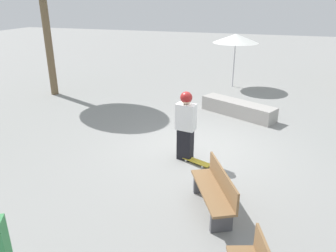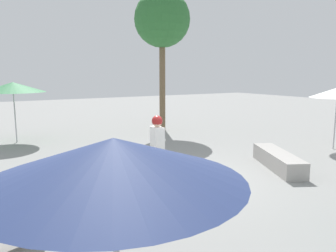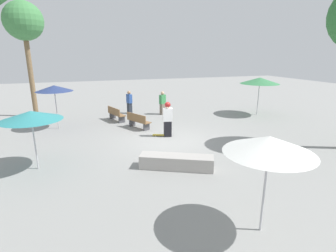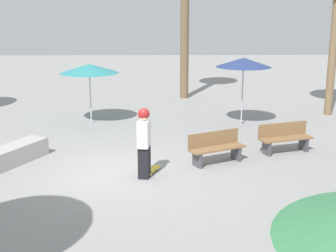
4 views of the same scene
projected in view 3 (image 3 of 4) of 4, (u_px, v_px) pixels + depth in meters
name	position (u px, v px, depth m)	size (l,w,h in m)	color
ground_plane	(167.00, 140.00, 12.61)	(60.00, 60.00, 0.00)	gray
skater_main	(168.00, 118.00, 12.97)	(0.50, 0.33, 1.76)	black
skateboard	(160.00, 135.00, 13.27)	(0.82, 0.49, 0.07)	gold
concrete_ledge	(177.00, 162.00, 9.50)	(2.66, 1.76, 0.49)	#A8A39E
bench_near	(138.00, 121.00, 14.52)	(1.12, 1.63, 0.85)	#47474C
bench_far	(116.00, 114.00, 16.16)	(0.92, 1.66, 0.85)	#47474C
shade_umbrella_teal	(31.00, 116.00, 8.99)	(2.09, 2.09, 2.15)	#B7B7BC
shade_umbrella_white	(269.00, 145.00, 5.65)	(1.99, 1.99, 2.34)	#B7B7BC
shade_umbrella_navy	(54.00, 88.00, 14.01)	(1.94, 1.94, 2.40)	#B7B7BC
shade_umbrella_green	(260.00, 81.00, 17.31)	(2.56, 2.56, 2.51)	#B7B7BC
palm_tree_center_left	(24.00, 23.00, 15.93)	(2.34, 2.34, 7.12)	brown
bystander_watching	(129.00, 102.00, 18.09)	(0.37, 0.48, 1.57)	#282D38
bystander_far	(163.00, 103.00, 17.82)	(0.49, 0.42, 1.58)	#726656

